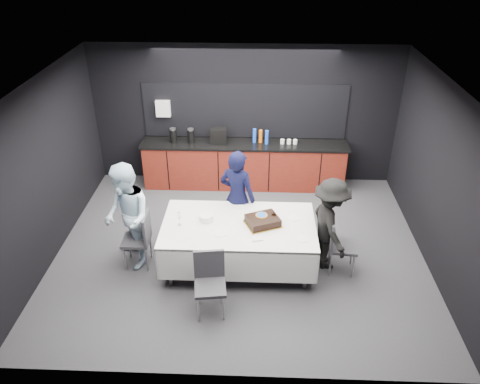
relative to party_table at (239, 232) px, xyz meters
name	(u,v)px	position (x,y,z in m)	size (l,w,h in m)	color
ground	(240,249)	(0.00, 0.40, -0.64)	(6.00, 6.00, 0.00)	#3C3C41
room_shell	(240,148)	(0.00, 0.40, 1.22)	(6.04, 5.04, 2.82)	white
kitchenette	(243,161)	(-0.02, 2.62, -0.10)	(4.10, 0.64, 2.05)	#5A160E
party_table	(239,232)	(0.00, 0.00, 0.00)	(2.32, 1.32, 0.78)	#99999E
cake_assembly	(263,221)	(0.36, 0.01, 0.20)	(0.61, 0.57, 0.16)	gold
plate_stack	(206,218)	(-0.50, 0.08, 0.19)	(0.21, 0.21, 0.10)	white
loose_plate_near	(220,233)	(-0.26, -0.24, 0.14)	(0.22, 0.22, 0.01)	white
loose_plate_right_a	(294,218)	(0.85, 0.19, 0.14)	(0.18, 0.18, 0.01)	white
loose_plate_right_b	(303,238)	(0.94, -0.34, 0.14)	(0.18, 0.18, 0.01)	white
loose_plate_far	(238,206)	(-0.03, 0.52, 0.14)	(0.18, 0.18, 0.01)	white
fork_pile	(257,239)	(0.28, -0.38, 0.15)	(0.16, 0.10, 0.02)	white
champagne_flute	(179,216)	(-0.89, -0.05, 0.30)	(0.06, 0.06, 0.22)	white
chair_left	(141,236)	(-1.52, -0.03, -0.11)	(0.43, 0.43, 0.92)	#333338
chair_right	(338,241)	(1.52, -0.04, -0.11)	(0.46, 0.46, 0.92)	#333338
chair_near	(210,278)	(-0.35, -0.97, -0.11)	(0.47, 0.47, 0.92)	#333338
person_center	(237,198)	(-0.05, 0.68, 0.20)	(0.61, 0.40, 1.68)	black
person_left	(127,217)	(-1.69, 0.00, 0.22)	(0.84, 0.65, 1.73)	silver
person_right	(330,224)	(1.38, 0.08, 0.12)	(0.98, 0.56, 1.52)	black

